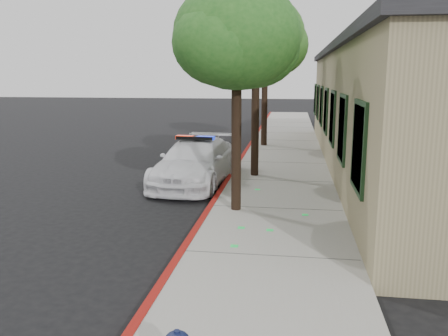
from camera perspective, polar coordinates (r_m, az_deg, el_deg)
ground at (r=8.58m, az=-5.55°, el=-10.91°), size 120.00×120.00×0.00m
sidewalk at (r=11.17m, az=6.21°, el=-5.24°), size 3.20×60.00×0.15m
red_curb at (r=11.32m, az=-1.63°, el=-4.93°), size 0.14×60.00×0.16m
clapboard_building at (r=17.41m, az=24.29°, el=6.60°), size 7.30×20.89×4.24m
police_car at (r=14.07m, az=-3.50°, el=0.75°), size 2.23×4.77×1.47m
street_tree_near at (r=10.58m, az=1.63°, el=15.27°), size 2.80×2.89×5.13m
street_tree_mid at (r=14.51m, az=4.02°, el=15.39°), size 3.06×2.88×5.50m
street_tree_far at (r=21.00m, az=5.18°, el=14.65°), size 3.23×3.06×5.79m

